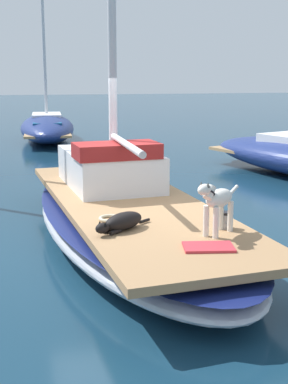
% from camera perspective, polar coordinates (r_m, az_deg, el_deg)
% --- Properties ---
extents(ground_plane, '(120.00, 120.00, 0.00)m').
position_cam_1_polar(ground_plane, '(8.39, -1.55, -5.29)').
color(ground_plane, '#143347').
extents(sailboat_main, '(3.19, 7.44, 0.66)m').
position_cam_1_polar(sailboat_main, '(8.29, -1.56, -3.09)').
color(sailboat_main, '#B2B7C1').
rests_on(sailboat_main, ground).
extents(cabin_house, '(1.60, 2.34, 0.84)m').
position_cam_1_polar(cabin_house, '(9.19, -3.67, 2.73)').
color(cabin_house, silver).
rests_on(cabin_house, sailboat_main).
extents(dog_white, '(0.77, 0.67, 0.70)m').
position_cam_1_polar(dog_white, '(6.44, 7.83, -0.93)').
color(dog_white, silver).
rests_on(dog_white, sailboat_main).
extents(dog_black, '(0.82, 0.62, 0.22)m').
position_cam_1_polar(dog_black, '(6.64, -2.40, -3.21)').
color(dog_black, black).
rests_on(dog_black, sailboat_main).
extents(deck_winch, '(0.16, 0.16, 0.21)m').
position_cam_1_polar(deck_winch, '(6.81, 8.73, -3.03)').
color(deck_winch, '#B7B7BC').
rests_on(deck_winch, sailboat_main).
extents(coiled_rope, '(0.32, 0.32, 0.04)m').
position_cam_1_polar(coiled_rope, '(7.13, -3.59, -2.83)').
color(coiled_rope, beige).
rests_on(coiled_rope, sailboat_main).
extents(deck_towel, '(0.62, 0.46, 0.03)m').
position_cam_1_polar(deck_towel, '(6.03, 6.91, -5.86)').
color(deck_towel, '#C6333D').
rests_on(deck_towel, sailboat_main).
extents(moored_boat_far_astern, '(2.31, 6.65, 6.45)m').
position_cam_1_polar(moored_boat_far_astern, '(21.37, -10.32, 6.89)').
color(moored_boat_far_astern, navy).
rests_on(moored_boat_far_astern, ground).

